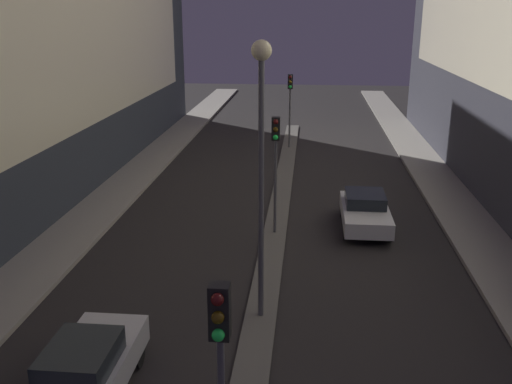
# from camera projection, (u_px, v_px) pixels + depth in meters

# --- Properties ---
(median_strip) EXTENTS (0.93, 38.76, 0.10)m
(median_strip) POSITION_uv_depth(u_px,v_px,m) (279.00, 208.00, 26.11)
(median_strip) COLOR #56544F
(median_strip) RESTS_ON ground
(traffic_light_near) EXTENTS (0.32, 0.42, 4.70)m
(traffic_light_near) POSITION_uv_depth(u_px,v_px,m) (220.00, 359.00, 8.83)
(traffic_light_near) COLOR #4C4C51
(traffic_light_near) RESTS_ON median_strip
(traffic_light_mid) EXTENTS (0.32, 0.42, 4.70)m
(traffic_light_mid) POSITION_uv_depth(u_px,v_px,m) (276.00, 149.00, 22.05)
(traffic_light_mid) COLOR #4C4C51
(traffic_light_mid) RESTS_ON median_strip
(traffic_light_far) EXTENTS (0.32, 0.42, 4.70)m
(traffic_light_far) POSITION_uv_depth(u_px,v_px,m) (290.00, 94.00, 36.35)
(traffic_light_far) COLOR #4C4C51
(traffic_light_far) RESTS_ON median_strip
(street_lamp) EXTENTS (0.54, 0.54, 7.88)m
(street_lamp) POSITION_uv_depth(u_px,v_px,m) (261.00, 133.00, 15.19)
(street_lamp) COLOR #4C4C51
(street_lamp) RESTS_ON median_strip
(car_left_lane) EXTENTS (1.73, 4.22, 1.58)m
(car_left_lane) POSITION_uv_depth(u_px,v_px,m) (86.00, 370.00, 13.11)
(car_left_lane) COLOR #B2B2B7
(car_left_lane) RESTS_ON ground
(car_right_lane) EXTENTS (1.88, 4.24, 1.44)m
(car_right_lane) POSITION_uv_depth(u_px,v_px,m) (365.00, 211.00, 23.65)
(car_right_lane) COLOR silver
(car_right_lane) RESTS_ON ground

